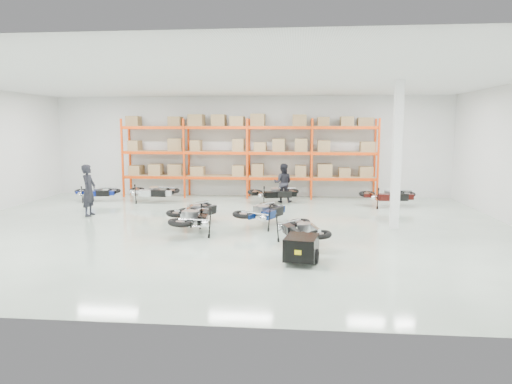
# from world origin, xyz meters

# --- Properties ---
(room) EXTENTS (18.00, 18.00, 18.00)m
(room) POSITION_xyz_m (0.00, 0.00, 2.25)
(room) COLOR #B6CBB7
(room) RESTS_ON ground
(pallet_rack) EXTENTS (11.28, 0.98, 3.62)m
(pallet_rack) POSITION_xyz_m (-0.00, 6.45, 2.26)
(pallet_rack) COLOR #EB420C
(pallet_rack) RESTS_ON ground
(structural_column) EXTENTS (0.25, 0.25, 4.50)m
(structural_column) POSITION_xyz_m (5.20, 0.50, 2.25)
(structural_column) COLOR white
(structural_column) RESTS_ON ground
(moto_blue_centre) EXTENTS (1.71, 2.15, 1.25)m
(moto_blue_centre) POSITION_xyz_m (1.13, 0.39, 0.59)
(moto_blue_centre) COLOR #071949
(moto_blue_centre) RESTS_ON ground
(moto_silver_left) EXTENTS (1.54, 2.06, 1.20)m
(moto_silver_left) POSITION_xyz_m (-1.03, 0.49, 0.57)
(moto_silver_left) COLOR silver
(moto_silver_left) RESTS_ON ground
(moto_black_far_left) EXTENTS (1.15, 2.07, 1.29)m
(moto_black_far_left) POSITION_xyz_m (-0.84, -0.79, 0.61)
(moto_black_far_left) COLOR black
(moto_black_far_left) RESTS_ON ground
(moto_touring_right) EXTENTS (1.44, 1.99, 1.17)m
(moto_touring_right) POSITION_xyz_m (2.31, -1.88, 0.55)
(moto_touring_right) COLOR black
(moto_touring_right) RESTS_ON ground
(trailer) EXTENTS (0.85, 1.53, 0.62)m
(trailer) POSITION_xyz_m (2.31, -3.48, 0.36)
(trailer) COLOR black
(trailer) RESTS_ON ground
(moto_back_a) EXTENTS (1.75, 1.05, 1.07)m
(moto_back_a) POSITION_xyz_m (-6.28, 4.68, 0.50)
(moto_back_a) COLOR navy
(moto_back_a) RESTS_ON ground
(moto_back_b) EXTENTS (1.94, 1.06, 1.22)m
(moto_back_b) POSITION_xyz_m (-3.83, 4.65, 0.57)
(moto_back_b) COLOR silver
(moto_back_b) RESTS_ON ground
(moto_back_c) EXTENTS (2.00, 1.32, 1.19)m
(moto_back_c) POSITION_xyz_m (1.26, 4.79, 0.56)
(moto_back_c) COLOR black
(moto_back_c) RESTS_ON ground
(moto_back_d) EXTENTS (1.95, 1.05, 1.23)m
(moto_back_d) POSITION_xyz_m (5.77, 4.42, 0.58)
(moto_back_d) COLOR #380D0B
(moto_back_d) RESTS_ON ground
(person_left) EXTENTS (0.46, 0.68, 1.82)m
(person_left) POSITION_xyz_m (-5.14, 1.61, 0.91)
(person_left) COLOR black
(person_left) RESTS_ON ground
(person_back) EXTENTS (0.84, 0.68, 1.62)m
(person_back) POSITION_xyz_m (1.59, 5.25, 0.81)
(person_back) COLOR black
(person_back) RESTS_ON ground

